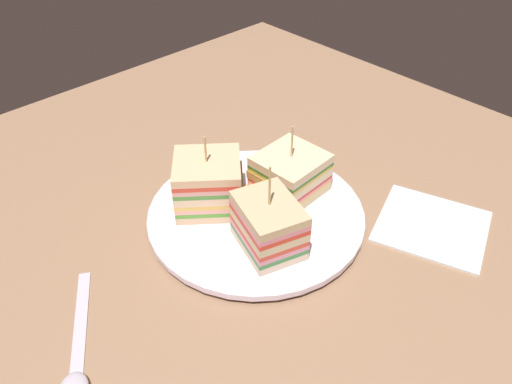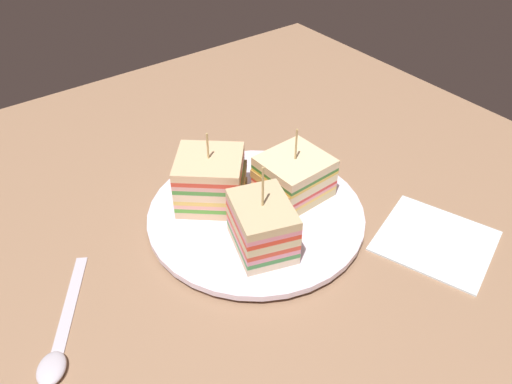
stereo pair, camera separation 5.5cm
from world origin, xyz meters
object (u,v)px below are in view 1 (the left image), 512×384
object	(u,v)px
sandwich_wedge_0	(288,173)
chip_pile	(249,198)
sandwich_wedge_1	(208,184)
sandwich_wedge_2	(269,225)
plate	(256,215)
napkin	(432,225)
spoon	(76,368)

from	to	relation	value
sandwich_wedge_0	chip_pile	distance (cm)	5.79
sandwich_wedge_1	chip_pile	world-z (taller)	sandwich_wedge_1
sandwich_wedge_2	chip_pile	bearing A→B (deg)	-8.04
plate	chip_pile	world-z (taller)	chip_pile
plate	napkin	size ratio (longest dim) A/B	2.11
plate	sandwich_wedge_1	size ratio (longest dim) A/B	2.45
chip_pile	spoon	world-z (taller)	chip_pile
plate	sandwich_wedge_0	bearing A→B (deg)	-177.07
sandwich_wedge_0	chip_pile	world-z (taller)	sandwich_wedge_0
chip_pile	spoon	distance (cm)	26.47
plate	sandwich_wedge_2	distance (cm)	6.74
sandwich_wedge_2	spoon	xyz separation A→B (cm)	(22.72, -1.55, -3.95)
sandwich_wedge_2	sandwich_wedge_1	bearing A→B (deg)	19.58
sandwich_wedge_0	sandwich_wedge_1	world-z (taller)	sandwich_wedge_1
spoon	sandwich_wedge_1	bearing A→B (deg)	142.51
sandwich_wedge_1	sandwich_wedge_2	size ratio (longest dim) A/B	0.98
spoon	sandwich_wedge_2	bearing A→B (deg)	118.37
sandwich_wedge_1	spoon	distance (cm)	24.32
plate	sandwich_wedge_2	xyz separation A→B (cm)	(2.89, 4.99, 3.50)
sandwich_wedge_2	chip_pile	distance (cm)	7.52
plate	sandwich_wedge_2	world-z (taller)	sandwich_wedge_2
sandwich_wedge_1	sandwich_wedge_0	bearing A→B (deg)	12.90
chip_pile	sandwich_wedge_0	bearing A→B (deg)	167.28
sandwich_wedge_1	napkin	size ratio (longest dim) A/B	0.86
plate	chip_pile	size ratio (longest dim) A/B	4.13
chip_pile	sandwich_wedge_1	bearing A→B (deg)	-43.98
spoon	napkin	bearing A→B (deg)	105.70
plate	sandwich_wedge_1	world-z (taller)	sandwich_wedge_1
sandwich_wedge_0	sandwich_wedge_2	distance (cm)	10.12
chip_pile	napkin	world-z (taller)	chip_pile
sandwich_wedge_1	chip_pile	size ratio (longest dim) A/B	1.68
sandwich_wedge_0	plate	bearing A→B (deg)	0.13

